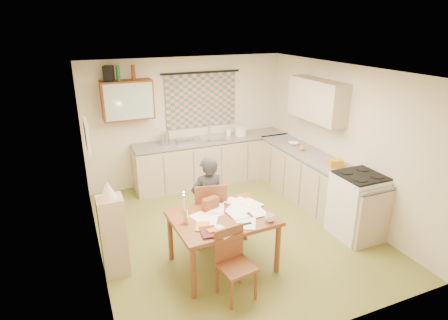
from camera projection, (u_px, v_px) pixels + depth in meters
name	position (u px, v px, depth m)	size (l,w,h in m)	color
floor	(233.00, 231.00, 5.96)	(4.00, 4.50, 0.02)	olive
ceiling	(234.00, 70.00, 5.08)	(4.00, 4.50, 0.02)	white
wall_back	(187.00, 121.00, 7.47)	(4.00, 0.02, 2.50)	beige
wall_front	(330.00, 231.00, 3.57)	(4.00, 0.02, 2.50)	beige
wall_left	(90.00, 177.00, 4.79)	(0.02, 4.50, 2.50)	beige
wall_right	(343.00, 141.00, 6.26)	(0.02, 4.50, 2.50)	beige
window_blind	(201.00, 100.00, 7.41)	(1.45, 0.03, 1.05)	#385977
curtain_rod	(201.00, 72.00, 7.20)	(0.04, 0.04, 1.60)	black
wall_cabinet	(128.00, 100.00, 6.70)	(0.90, 0.34, 0.70)	#57260E
wall_cabinet_glass	(129.00, 102.00, 6.56)	(0.84, 0.02, 0.64)	#99B2A5
upper_cabinet_right	(317.00, 100.00, 6.45)	(0.34, 1.30, 0.70)	tan
framed_print	(87.00, 135.00, 4.99)	(0.04, 0.50, 0.40)	beige
print_canvas	(89.00, 135.00, 5.00)	(0.01, 0.42, 0.32)	#B9B7A4
counter_back	(216.00, 160.00, 7.66)	(3.30, 0.62, 0.92)	tan
counter_right	(314.00, 182.00, 6.64)	(0.62, 2.95, 0.92)	tan
stove	(357.00, 205.00, 5.68)	(0.65, 0.65, 1.01)	white
sink	(214.00, 140.00, 7.50)	(0.55, 0.45, 0.10)	silver
tap	(209.00, 130.00, 7.58)	(0.03, 0.03, 0.28)	silver
dish_rack	(185.00, 141.00, 7.26)	(0.35, 0.30, 0.06)	silver
kettle	(165.00, 139.00, 7.08)	(0.18, 0.18, 0.24)	silver
mixing_bowl	(241.00, 131.00, 7.67)	(0.24, 0.24, 0.16)	white
soap_bottle	(228.00, 132.00, 7.62)	(0.10, 0.10, 0.18)	white
bowl	(293.00, 143.00, 7.11)	(0.22, 0.22, 0.05)	white
orange_bag	(336.00, 163.00, 6.02)	(0.22, 0.16, 0.12)	#C38011
fruit_orange	(302.00, 148.00, 6.76)	(0.10, 0.10, 0.10)	#C38011
speaker	(109.00, 74.00, 6.44)	(0.16, 0.20, 0.26)	black
bottle_green	(118.00, 73.00, 6.49)	(0.07, 0.07, 0.26)	#195926
bottle_brown	(133.00, 72.00, 6.59)	(0.07, 0.07, 0.26)	#57260E
dining_table	(223.00, 241.00, 4.98)	(1.34, 1.04, 0.75)	brown
chair_far	(210.00, 223.00, 5.54)	(0.54, 0.54, 1.00)	brown
chair_near	(236.00, 277.00, 4.46)	(0.44, 0.44, 0.86)	brown
person	(208.00, 202.00, 5.38)	(0.51, 0.34, 1.38)	black
shelf_stand	(113.00, 236.00, 4.78)	(0.32, 0.30, 1.09)	tan
lampshade	(108.00, 190.00, 4.55)	(0.20, 0.20, 0.22)	beige
letter_rack	(211.00, 203.00, 5.02)	(0.22, 0.10, 0.16)	brown
mug	(270.00, 218.00, 4.71)	(0.15, 0.15, 0.10)	white
magazine	(201.00, 233.00, 4.44)	(0.23, 0.29, 0.02)	maroon
book	(195.00, 226.00, 4.60)	(0.24, 0.28, 0.02)	#C38011
orange_box	(212.00, 231.00, 4.47)	(0.12, 0.08, 0.04)	#C38011
eyeglasses	(247.00, 224.00, 4.65)	(0.13, 0.04, 0.02)	black
candle_holder	(186.00, 217.00, 4.66)	(0.06, 0.06, 0.18)	silver
candle	(184.00, 203.00, 4.57)	(0.02, 0.02, 0.22)	white
candle_flame	(184.00, 192.00, 4.58)	(0.02, 0.02, 0.02)	#FFCC66
papers	(232.00, 213.00, 4.92)	(1.05, 1.00, 0.02)	white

